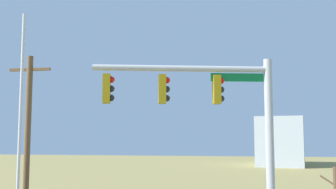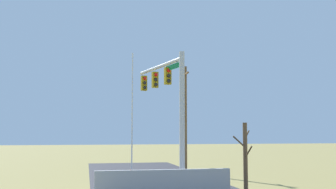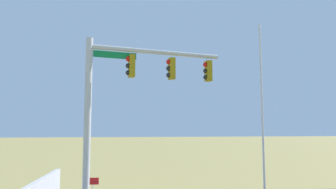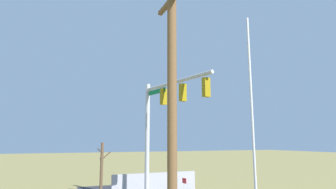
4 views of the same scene
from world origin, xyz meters
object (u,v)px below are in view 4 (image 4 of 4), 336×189
signal_mast (162,116)px  bare_tree (102,168)px  open_sign (184,183)px  utility_pole (172,116)px  flagpole (252,122)px

signal_mast → bare_tree: bearing=32.8°
open_sign → bare_tree: bearing=62.9°
utility_pole → bare_tree: size_ratio=2.33×
signal_mast → bare_tree: 5.99m
bare_tree → utility_pole: bearing=178.5°
flagpole → open_sign: size_ratio=7.14×
signal_mast → flagpole: (-6.38, -1.30, -0.74)m
signal_mast → utility_pole: 9.01m
signal_mast → bare_tree: signal_mast is taller
signal_mast → open_sign: signal_mast is taller
utility_pole → bare_tree: bearing=-1.5°
flagpole → utility_pole: bearing=115.2°
bare_tree → open_sign: (-2.53, -4.94, -0.91)m
bare_tree → flagpole: bearing=-159.3°
signal_mast → flagpole: bearing=-168.5°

